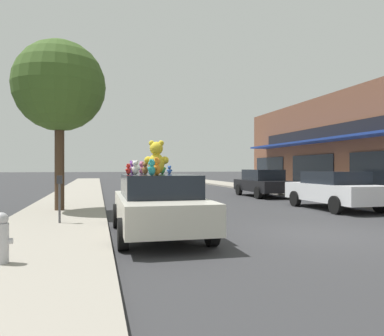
{
  "coord_description": "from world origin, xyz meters",
  "views": [
    {
      "loc": [
        -5.23,
        -7.97,
        1.61
      ],
      "look_at": [
        -2.44,
        3.07,
        1.6
      ],
      "focal_mm": 35.0,
      "sensor_mm": 36.0,
      "label": 1
    }
  ],
  "objects_px": {
    "plush_art_car": "(158,203)",
    "teddy_bear_blue": "(169,170)",
    "teddy_bear_pink": "(142,168)",
    "teddy_bear_brown": "(145,168)",
    "parked_car_far_right": "(263,183)",
    "parking_meter": "(60,193)",
    "teddy_bear_white": "(135,168)",
    "parked_car_far_center": "(334,189)",
    "teddy_bear_giant": "(156,158)",
    "teddy_bear_orange": "(157,167)",
    "teddy_bear_green": "(162,168)",
    "fire_hydrant": "(1,238)",
    "teddy_bear_red": "(128,169)",
    "street_tree": "(59,87)",
    "teddy_bear_teal": "(152,168)",
    "teddy_bear_purple": "(133,167)"
  },
  "relations": [
    {
      "from": "parked_car_far_center",
      "to": "parking_meter",
      "type": "bearing_deg",
      "value": -168.39
    },
    {
      "from": "teddy_bear_white",
      "to": "parked_car_far_center",
      "type": "bearing_deg",
      "value": -133.78
    },
    {
      "from": "teddy_bear_red",
      "to": "parking_meter",
      "type": "height_order",
      "value": "teddy_bear_red"
    },
    {
      "from": "teddy_bear_pink",
      "to": "teddy_bear_brown",
      "type": "xyz_separation_m",
      "value": [
        0.04,
        -0.37,
        -0.01
      ]
    },
    {
      "from": "teddy_bear_purple",
      "to": "teddy_bear_green",
      "type": "bearing_deg",
      "value": -140.72
    },
    {
      "from": "plush_art_car",
      "to": "teddy_bear_teal",
      "type": "bearing_deg",
      "value": -105.46
    },
    {
      "from": "fire_hydrant",
      "to": "street_tree",
      "type": "bearing_deg",
      "value": 88.79
    },
    {
      "from": "teddy_bear_giant",
      "to": "teddy_bear_green",
      "type": "xyz_separation_m",
      "value": [
        0.26,
        0.71,
        -0.24
      ]
    },
    {
      "from": "teddy_bear_blue",
      "to": "fire_hydrant",
      "type": "height_order",
      "value": "teddy_bear_blue"
    },
    {
      "from": "teddy_bear_giant",
      "to": "teddy_bear_green",
      "type": "height_order",
      "value": "teddy_bear_giant"
    },
    {
      "from": "plush_art_car",
      "to": "parked_car_far_right",
      "type": "distance_m",
      "value": 12.72
    },
    {
      "from": "teddy_bear_brown",
      "to": "teddy_bear_white",
      "type": "relative_size",
      "value": 0.9
    },
    {
      "from": "teddy_bear_brown",
      "to": "street_tree",
      "type": "relative_size",
      "value": 0.05
    },
    {
      "from": "teddy_bear_giant",
      "to": "teddy_bear_white",
      "type": "bearing_deg",
      "value": 12.45
    },
    {
      "from": "teddy_bear_orange",
      "to": "teddy_bear_teal",
      "type": "bearing_deg",
      "value": -14.3
    },
    {
      "from": "parked_car_far_right",
      "to": "fire_hydrant",
      "type": "bearing_deg",
      "value": -129.0
    },
    {
      "from": "teddy_bear_blue",
      "to": "parked_car_far_center",
      "type": "distance_m",
      "value": 7.67
    },
    {
      "from": "teddy_bear_blue",
      "to": "parking_meter",
      "type": "xyz_separation_m",
      "value": [
        -2.82,
        0.94,
        -0.61
      ]
    },
    {
      "from": "teddy_bear_brown",
      "to": "parking_meter",
      "type": "bearing_deg",
      "value": 6.8
    },
    {
      "from": "teddy_bear_giant",
      "to": "teddy_bear_teal",
      "type": "relative_size",
      "value": 2.42
    },
    {
      "from": "teddy_bear_green",
      "to": "fire_hydrant",
      "type": "distance_m",
      "value": 4.78
    },
    {
      "from": "plush_art_car",
      "to": "teddy_bear_red",
      "type": "distance_m",
      "value": 1.11
    },
    {
      "from": "parked_car_far_center",
      "to": "street_tree",
      "type": "distance_m",
      "value": 10.86
    },
    {
      "from": "teddy_bear_green",
      "to": "parked_car_far_center",
      "type": "relative_size",
      "value": 0.08
    },
    {
      "from": "plush_art_car",
      "to": "teddy_bear_brown",
      "type": "xyz_separation_m",
      "value": [
        -0.22,
        0.68,
        0.83
      ]
    },
    {
      "from": "teddy_bear_purple",
      "to": "teddy_bear_brown",
      "type": "bearing_deg",
      "value": 168.26
    },
    {
      "from": "teddy_bear_blue",
      "to": "fire_hydrant",
      "type": "bearing_deg",
      "value": 81.39
    },
    {
      "from": "plush_art_car",
      "to": "fire_hydrant",
      "type": "xyz_separation_m",
      "value": [
        -2.84,
        -2.43,
        -0.25
      ]
    },
    {
      "from": "teddy_bear_pink",
      "to": "fire_hydrant",
      "type": "height_order",
      "value": "teddy_bear_pink"
    },
    {
      "from": "teddy_bear_brown",
      "to": "parked_car_far_right",
      "type": "distance_m",
      "value": 12.34
    },
    {
      "from": "teddy_bear_giant",
      "to": "teddy_bear_orange",
      "type": "bearing_deg",
      "value": 97.81
    },
    {
      "from": "plush_art_car",
      "to": "teddy_bear_blue",
      "type": "relative_size",
      "value": 20.73
    },
    {
      "from": "teddy_bear_red",
      "to": "fire_hydrant",
      "type": "height_order",
      "value": "teddy_bear_red"
    },
    {
      "from": "teddy_bear_giant",
      "to": "teddy_bear_pink",
      "type": "bearing_deg",
      "value": -53.34
    },
    {
      "from": "teddy_bear_giant",
      "to": "plush_art_car",
      "type": "bearing_deg",
      "value": 104.96
    },
    {
      "from": "teddy_bear_teal",
      "to": "parked_car_far_center",
      "type": "bearing_deg",
      "value": 156.66
    },
    {
      "from": "parked_car_far_right",
      "to": "parking_meter",
      "type": "distance_m",
      "value": 12.99
    },
    {
      "from": "teddy_bear_orange",
      "to": "teddy_bear_white",
      "type": "xyz_separation_m",
      "value": [
        -0.33,
        1.23,
        -0.02
      ]
    },
    {
      "from": "teddy_bear_blue",
      "to": "teddy_bear_white",
      "type": "relative_size",
      "value": 0.63
    },
    {
      "from": "teddy_bear_orange",
      "to": "teddy_bear_green",
      "type": "bearing_deg",
      "value": -171.77
    },
    {
      "from": "teddy_bear_brown",
      "to": "teddy_bear_green",
      "type": "xyz_separation_m",
      "value": [
        0.49,
        0.35,
        0.01
      ]
    },
    {
      "from": "parked_car_far_right",
      "to": "parking_meter",
      "type": "xyz_separation_m",
      "value": [
        -9.85,
        -8.47,
        0.16
      ]
    },
    {
      "from": "teddy_bear_pink",
      "to": "teddy_bear_green",
      "type": "relative_size",
      "value": 0.98
    },
    {
      "from": "teddy_bear_white",
      "to": "parked_car_far_right",
      "type": "xyz_separation_m",
      "value": [
        7.97,
        9.94,
        -0.83
      ]
    },
    {
      "from": "teddy_bear_red",
      "to": "street_tree",
      "type": "bearing_deg",
      "value": -121.48
    },
    {
      "from": "parking_meter",
      "to": "teddy_bear_green",
      "type": "bearing_deg",
      "value": -16.66
    },
    {
      "from": "teddy_bear_pink",
      "to": "teddy_bear_orange",
      "type": "bearing_deg",
      "value": 158.21
    },
    {
      "from": "teddy_bear_pink",
      "to": "street_tree",
      "type": "bearing_deg",
      "value": 6.64
    },
    {
      "from": "teddy_bear_teal",
      "to": "teddy_bear_blue",
      "type": "xyz_separation_m",
      "value": [
        0.74,
        1.94,
        -0.06
      ]
    },
    {
      "from": "teddy_bear_teal",
      "to": "plush_art_car",
      "type": "bearing_deg",
      "value": -161.62
    }
  ]
}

